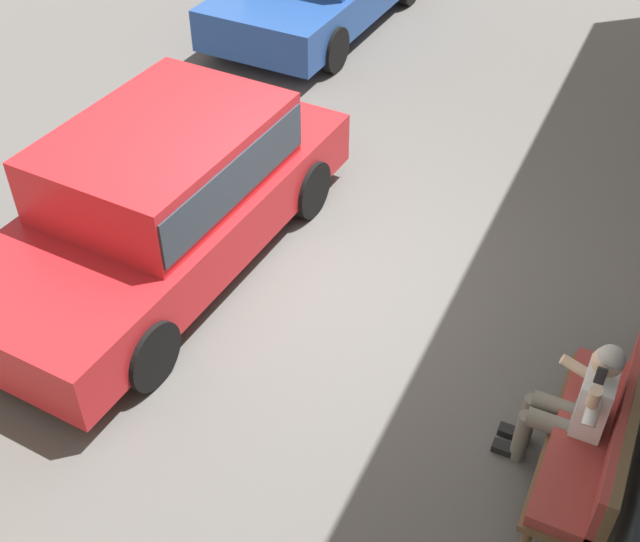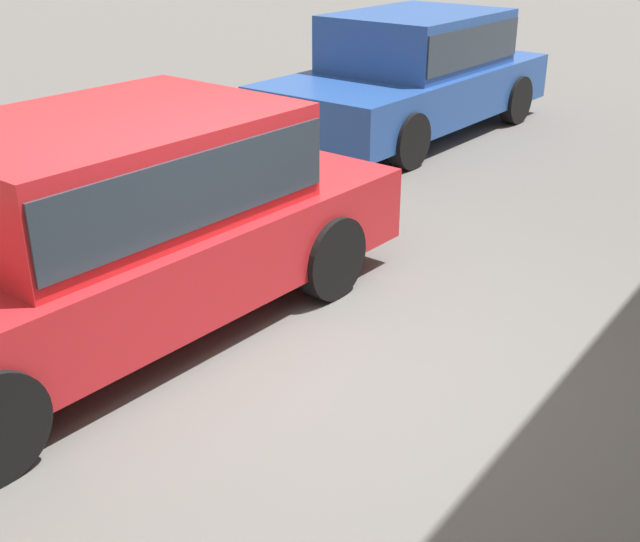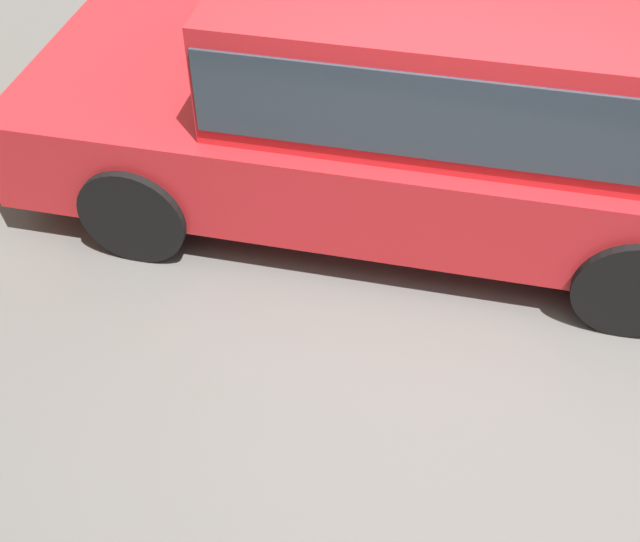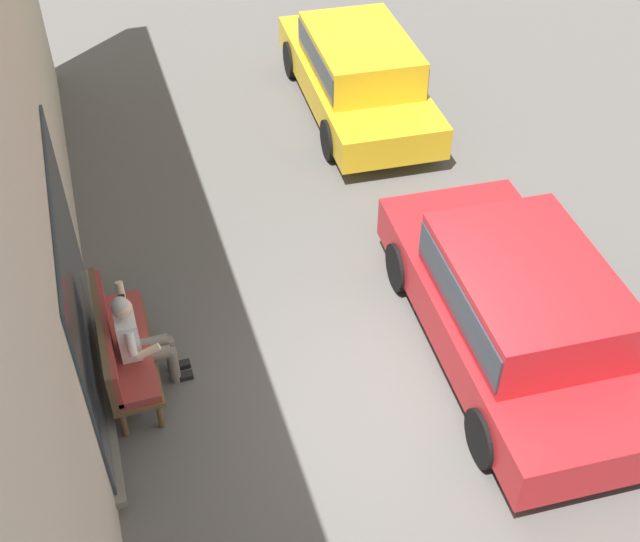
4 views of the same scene
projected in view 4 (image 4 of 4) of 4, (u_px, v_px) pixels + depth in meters
ground_plane at (399, 399)px, 9.06m from camera, size 60.00×60.00×0.00m
building_facade at (21, 252)px, 6.30m from camera, size 18.00×0.51×6.07m
bench at (119, 344)px, 8.91m from camera, size 1.78×0.55×1.00m
person_on_phone at (138, 339)px, 8.79m from camera, size 0.73×0.74×1.33m
parked_car_mid at (518, 305)px, 9.05m from camera, size 4.55×2.14×1.47m
parked_car_far at (358, 69)px, 13.35m from camera, size 4.62×2.01×1.39m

